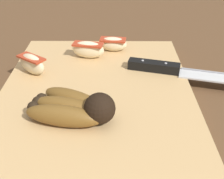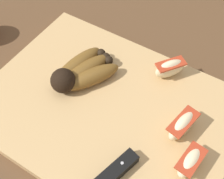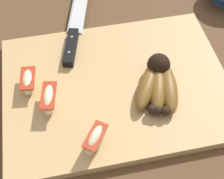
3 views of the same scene
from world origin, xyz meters
The scene contains 7 objects.
ground_plane centered at (0.00, 0.00, 0.00)m, with size 6.00×6.00×0.00m, color brown.
cutting_board centered at (0.00, 0.01, 0.01)m, with size 0.45×0.34×0.02m, color tan.
banana_bunch centered at (0.08, -0.01, 0.04)m, with size 0.11×0.14×0.05m.
chefs_knife centered at (-0.07, 0.17, 0.03)m, with size 0.10×0.28×0.02m.
apple_wedge_near centered at (-0.06, -0.11, 0.04)m, with size 0.05×0.06×0.04m.
apple_wedge_middle centered at (-0.17, 0.04, 0.04)m, with size 0.03×0.06×0.03m.
apple_wedge_far centered at (-0.13, -0.01, 0.04)m, with size 0.04×0.07×0.04m.
Camera 3 is at (-0.09, -0.36, 0.53)m, focal length 50.88 mm.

